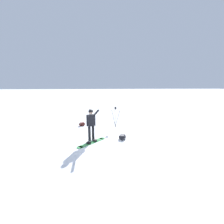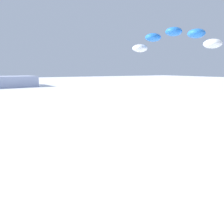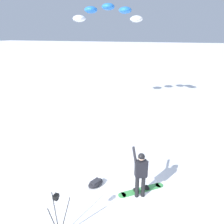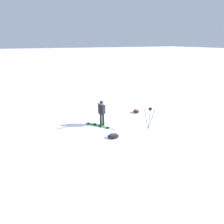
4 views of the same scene
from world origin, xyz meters
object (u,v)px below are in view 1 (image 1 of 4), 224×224
at_px(snowboarder, 91,122).
at_px(gear_bag_large, 82,124).
at_px(gear_bag_small, 122,137).
at_px(camera_tripod, 115,113).
at_px(snowboard, 92,142).

distance_m(snowboarder, gear_bag_large, 3.34).
bearing_deg(gear_bag_large, gear_bag_small, -51.78).
xyz_separation_m(camera_tripod, gear_bag_small, (0.01, -2.44, -0.91)).
bearing_deg(snowboard, gear_bag_large, 101.99).
bearing_deg(gear_bag_large, snowboarder, -77.12).
distance_m(snowboarder, camera_tripod, 3.02).
xyz_separation_m(snowboard, gear_bag_large, (-0.73, 3.44, 0.10)).
xyz_separation_m(snowboarder, camera_tripod, (1.70, 2.49, -0.03)).
relative_size(camera_tripod, gear_bag_small, 1.89).
bearing_deg(camera_tripod, snowboard, -120.97).
height_order(snowboarder, snowboard, snowboarder).
xyz_separation_m(gear_bag_large, gear_bag_small, (2.42, -3.08, -0.00)).
distance_m(gear_bag_large, camera_tripod, 2.66).
bearing_deg(camera_tripod, snowboarder, -124.36).
xyz_separation_m(snowboard, camera_tripod, (1.69, 2.81, 1.00)).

